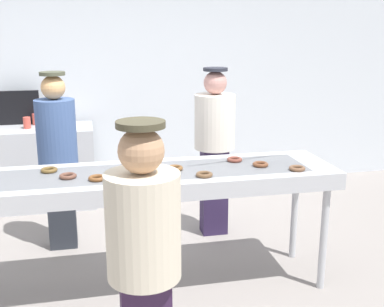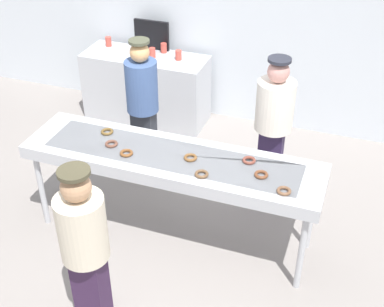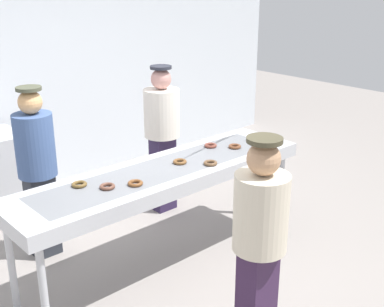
# 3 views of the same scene
# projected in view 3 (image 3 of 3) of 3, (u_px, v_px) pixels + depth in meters

# --- Properties ---
(ground_plane) EXTENTS (16.00, 16.00, 0.00)m
(ground_plane) POSITION_uv_depth(u_px,v_px,m) (166.00, 265.00, 4.51)
(ground_plane) COLOR gray
(back_wall) EXTENTS (8.00, 0.12, 2.83)m
(back_wall) POSITION_uv_depth(u_px,v_px,m) (26.00, 71.00, 5.77)
(back_wall) COLOR silver
(back_wall) RESTS_ON ground
(fryer_conveyor) EXTENTS (2.73, 0.69, 0.94)m
(fryer_conveyor) POSITION_uv_depth(u_px,v_px,m) (164.00, 176.00, 4.21)
(fryer_conveyor) COLOR #B7BABF
(fryer_conveyor) RESTS_ON ground
(chocolate_donut_0) EXTENTS (0.16, 0.16, 0.03)m
(chocolate_donut_0) POSITION_uv_depth(u_px,v_px,m) (263.00, 145.00, 4.71)
(chocolate_donut_0) COLOR brown
(chocolate_donut_0) RESTS_ON fryer_conveyor
(chocolate_donut_1) EXTENTS (0.13, 0.13, 0.03)m
(chocolate_donut_1) POSITION_uv_depth(u_px,v_px,m) (107.00, 186.00, 3.80)
(chocolate_donut_1) COLOR brown
(chocolate_donut_1) RESTS_ON fryer_conveyor
(chocolate_donut_2) EXTENTS (0.16, 0.16, 0.03)m
(chocolate_donut_2) POSITION_uv_depth(u_px,v_px,m) (180.00, 162.00, 4.30)
(chocolate_donut_2) COLOR brown
(chocolate_donut_2) RESTS_ON fryer_conveyor
(chocolate_donut_3) EXTENTS (0.15, 0.15, 0.03)m
(chocolate_donut_3) POSITION_uv_depth(u_px,v_px,m) (210.00, 163.00, 4.27)
(chocolate_donut_3) COLOR brown
(chocolate_donut_3) RESTS_ON fryer_conveyor
(chocolate_donut_4) EXTENTS (0.17, 0.17, 0.03)m
(chocolate_donut_4) POSITION_uv_depth(u_px,v_px,m) (135.00, 183.00, 3.86)
(chocolate_donut_4) COLOR brown
(chocolate_donut_4) RESTS_ON fryer_conveyor
(chocolate_donut_5) EXTENTS (0.13, 0.13, 0.03)m
(chocolate_donut_5) POSITION_uv_depth(u_px,v_px,m) (211.00, 145.00, 4.70)
(chocolate_donut_5) COLOR brown
(chocolate_donut_5) RESTS_ON fryer_conveyor
(chocolate_donut_6) EXTENTS (0.14, 0.14, 0.03)m
(chocolate_donut_6) POSITION_uv_depth(u_px,v_px,m) (235.00, 146.00, 4.68)
(chocolate_donut_6) COLOR brown
(chocolate_donut_6) RESTS_ON fryer_conveyor
(chocolate_donut_7) EXTENTS (0.17, 0.17, 0.03)m
(chocolate_donut_7) POSITION_uv_depth(u_px,v_px,m) (79.00, 184.00, 3.83)
(chocolate_donut_7) COLOR brown
(chocolate_donut_7) RESTS_ON fryer_conveyor
(worker_baker) EXTENTS (0.34, 0.34, 1.59)m
(worker_baker) POSITION_uv_depth(u_px,v_px,m) (37.00, 164.00, 4.40)
(worker_baker) COLOR #282C34
(worker_baker) RESTS_ON ground
(worker_assistant) EXTENTS (0.38, 0.38, 1.60)m
(worker_assistant) POSITION_uv_depth(u_px,v_px,m) (162.00, 129.00, 5.29)
(worker_assistant) COLOR #2B1E40
(worker_assistant) RESTS_ON ground
(customer_waiting) EXTENTS (0.36, 0.36, 1.55)m
(customer_waiting) POSITION_uv_depth(u_px,v_px,m) (260.00, 235.00, 3.23)
(customer_waiting) COLOR #341F3E
(customer_waiting) RESTS_ON ground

